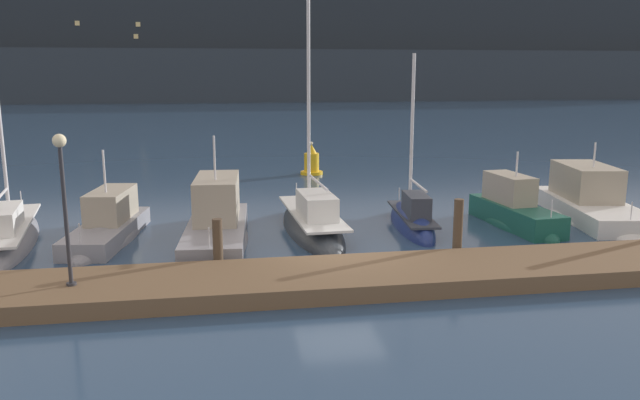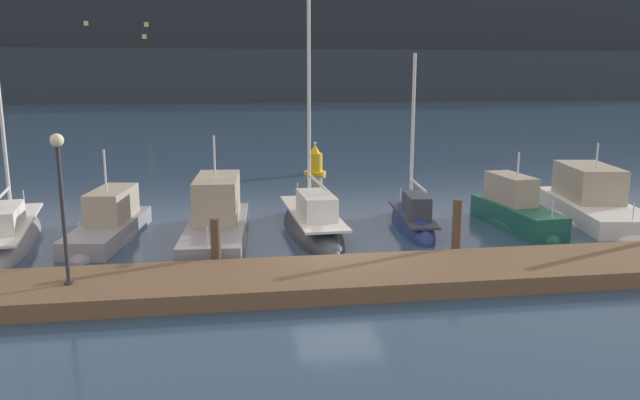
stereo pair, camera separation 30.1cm
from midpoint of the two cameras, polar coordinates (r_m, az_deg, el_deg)
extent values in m
plane|color=navy|center=(18.43, 2.11, -5.83)|extent=(400.00, 400.00, 0.00)
cube|color=brown|center=(16.57, 3.37, -7.07)|extent=(29.09, 2.80, 0.45)
cylinder|color=#4C3D2D|center=(17.65, -9.01, -4.15)|extent=(0.28, 0.28, 1.55)
cylinder|color=#4C3D2D|center=(18.88, 12.84, -2.74)|extent=(0.28, 0.28, 1.87)
ellipsoid|color=gray|center=(22.98, -26.08, -3.49)|extent=(2.71, 7.51, 1.40)
cube|color=silver|center=(22.84, -26.22, -1.95)|extent=(2.28, 6.31, 0.08)
cube|color=silver|center=(21.90, -26.65, -1.48)|extent=(1.32, 2.47, 0.71)
cylinder|color=silver|center=(21.72, -26.84, 0.30)|extent=(0.54, 3.03, 0.09)
cylinder|color=silver|center=(26.06, -25.17, 0.27)|extent=(0.04, 0.04, 0.50)
ellipsoid|color=gray|center=(22.14, -18.39, -3.43)|extent=(2.52, 6.00, 1.27)
cube|color=gray|center=(22.07, -18.44, -2.71)|extent=(2.30, 5.41, 0.57)
cube|color=#A39984|center=(22.43, -18.11, -0.35)|extent=(1.50, 2.70, 1.03)
cube|color=black|center=(23.49, -17.28, 0.61)|extent=(1.02, 0.37, 0.47)
cylinder|color=silver|center=(21.79, -18.68, 2.54)|extent=(0.07, 0.07, 1.42)
cylinder|color=silver|center=(19.70, -20.73, -2.81)|extent=(0.04, 0.04, 0.60)
ellipsoid|color=gray|center=(21.17, -9.01, -3.64)|extent=(2.56, 7.10, 0.96)
cube|color=gray|center=(21.10, -9.03, -2.86)|extent=(2.35, 6.39, 0.60)
cube|color=#A39984|center=(21.55, -8.98, 0.23)|extent=(1.62, 3.16, 1.44)
cube|color=black|center=(22.87, -8.74, 1.45)|extent=(1.25, 0.37, 0.64)
cylinder|color=silver|center=(20.76, -9.22, 3.85)|extent=(0.07, 0.07, 1.46)
cylinder|color=silver|center=(18.13, -9.79, -3.36)|extent=(0.04, 0.04, 0.60)
ellipsoid|color=#2D3338|center=(21.99, -0.33, -2.91)|extent=(2.05, 6.91, 1.57)
cube|color=silver|center=(21.83, -0.33, -1.14)|extent=(1.73, 5.81, 0.08)
cube|color=silver|center=(20.95, 0.09, -0.47)|extent=(1.15, 2.23, 0.79)
cylinder|color=silver|center=(21.82, -0.63, 11.89)|extent=(0.12, 0.12, 9.85)
cylinder|color=silver|center=(20.68, 0.15, 1.68)|extent=(0.22, 2.96, 0.09)
cylinder|color=silver|center=(24.81, -1.71, 1.01)|extent=(0.04, 0.04, 0.50)
ellipsoid|color=navy|center=(22.80, 8.79, -2.52)|extent=(1.70, 5.34, 1.65)
cube|color=#333842|center=(22.68, 8.83, -1.28)|extent=(1.43, 4.49, 0.08)
cube|color=#333842|center=(21.99, 9.21, -0.52)|extent=(0.88, 1.74, 0.80)
cylinder|color=silver|center=(22.64, 8.84, 5.95)|extent=(0.12, 0.12, 5.65)
cylinder|color=silver|center=(21.67, 9.37, 1.34)|extent=(0.33, 2.46, 0.09)
cylinder|color=silver|center=(24.95, 7.72, 0.53)|extent=(0.04, 0.04, 0.50)
ellipsoid|color=#195647|center=(23.81, 17.81, -2.35)|extent=(1.88, 5.15, 1.32)
cube|color=#195647|center=(23.72, 17.87, -1.41)|extent=(1.72, 4.64, 0.80)
cube|color=#A39984|center=(23.96, 17.38, 0.99)|extent=(1.17, 2.30, 1.03)
cube|color=black|center=(24.79, 16.22, 1.77)|extent=(0.89, 0.29, 0.47)
cylinder|color=silver|center=(23.47, 18.03, 3.12)|extent=(0.07, 0.07, 0.89)
cylinder|color=silver|center=(21.85, 20.85, -0.83)|extent=(0.04, 0.04, 0.60)
ellipsoid|color=white|center=(26.12, 23.99, -1.59)|extent=(3.66, 7.51, 1.00)
cube|color=white|center=(26.05, 24.05, -0.88)|extent=(3.34, 6.77, 0.67)
cube|color=#A39984|center=(26.52, 23.63, 1.53)|extent=(2.20, 3.40, 1.29)
cube|color=black|center=(27.80, 22.53, 2.45)|extent=(1.53, 0.50, 0.58)
cylinder|color=silver|center=(25.84, 24.32, 3.74)|extent=(0.07, 0.07, 0.95)
cylinder|color=silver|center=(23.24, 27.06, -0.97)|extent=(0.04, 0.04, 0.60)
cylinder|color=gold|center=(34.22, -0.21, 2.51)|extent=(1.22, 1.22, 0.16)
cylinder|color=gold|center=(34.13, -0.21, 3.47)|extent=(0.81, 0.81, 1.00)
cone|color=gold|center=(34.03, -0.22, 4.72)|extent=(0.57, 0.57, 0.50)
sphere|color=#F9EAB7|center=(34.00, -0.22, 5.22)|extent=(0.16, 0.16, 0.16)
cylinder|color=#2D2D33|center=(16.50, -21.48, -7.05)|extent=(0.24, 0.24, 0.06)
cylinder|color=#2D2D33|center=(16.06, -21.93, -1.31)|extent=(0.10, 0.10, 3.32)
sphere|color=#F9EAB7|center=(15.78, -22.43, 5.07)|extent=(0.32, 0.32, 0.32)
cube|color=#232B33|center=(127.67, -7.40, 13.65)|extent=(240.00, 16.00, 20.15)
cube|color=#2C363F|center=(119.75, 2.36, 11.29)|extent=(144.00, 10.00, 9.37)
cube|color=#F4DB8C|center=(126.84, 11.01, 10.08)|extent=(0.80, 0.10, 0.80)
cube|color=#F4DB8C|center=(119.82, -5.17, 9.54)|extent=(0.80, 0.10, 0.80)
cube|color=#F4DB8C|center=(121.69, 2.13, 13.32)|extent=(0.80, 0.10, 0.80)
cube|color=#F4DB8C|center=(124.53, -25.42, 9.93)|extent=(0.80, 0.10, 0.80)
cube|color=#F4DB8C|center=(120.44, -15.70, 14.19)|extent=(0.80, 0.10, 0.80)
cube|color=#F4DB8C|center=(122.09, -20.54, 14.89)|extent=(0.80, 0.10, 0.80)
cube|color=#F4DB8C|center=(134.93, 19.30, 10.45)|extent=(0.80, 0.10, 0.80)
cube|color=#F4DB8C|center=(120.51, -15.53, 15.20)|extent=(0.80, 0.10, 0.80)
cube|color=#F4DB8C|center=(121.21, 0.80, 9.92)|extent=(0.80, 0.10, 0.80)
cube|color=#F4DB8C|center=(120.33, -2.08, 10.70)|extent=(0.80, 0.10, 0.80)
camera|label=1|loc=(0.15, -89.60, 0.08)|focal=35.00mm
camera|label=2|loc=(0.15, 90.40, -0.08)|focal=35.00mm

